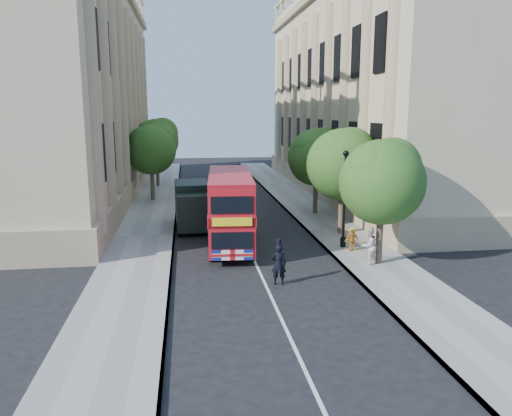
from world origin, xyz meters
name	(u,v)px	position (x,y,z in m)	size (l,w,h in m)	color
ground	(269,293)	(0.00, 0.00, 0.00)	(120.00, 120.00, 0.00)	black
pavement_right	(335,230)	(5.75, 10.00, 0.06)	(3.50, 80.00, 0.12)	gray
pavement_left	(145,236)	(-5.75, 10.00, 0.06)	(3.50, 80.00, 0.12)	gray
building_right	(380,91)	(13.80, 24.00, 9.00)	(12.00, 38.00, 18.00)	tan
building_left	(51,89)	(-13.80, 24.00, 9.00)	(12.00, 38.00, 18.00)	tan
tree_right_near	(383,177)	(5.84, 3.03, 4.25)	(4.00, 4.00, 6.08)	#473828
tree_right_mid	(343,161)	(5.84, 9.03, 4.45)	(4.20, 4.20, 6.37)	#473828
tree_right_far	(317,154)	(5.84, 15.03, 4.31)	(4.00, 4.00, 6.15)	#473828
tree_left_far	(152,147)	(-5.96, 22.03, 4.44)	(4.00, 4.00, 6.30)	#473828
tree_left_back	(157,138)	(-5.96, 30.03, 4.71)	(4.20, 4.20, 6.65)	#473828
lamp_post	(344,203)	(5.00, 6.00, 2.51)	(0.32, 0.32, 5.16)	black
double_decker_bus	(230,207)	(-0.91, 7.61, 2.15)	(2.79, 8.56, 3.89)	#AD0C15
box_van	(193,207)	(-2.89, 11.82, 1.40)	(2.27, 5.10, 2.87)	black
police_constable	(279,264)	(0.56, 1.00, 0.89)	(0.65, 0.42, 1.77)	black
woman_pedestrian	(369,246)	(5.24, 2.85, 1.03)	(0.89, 0.69, 1.82)	white
child_a	(352,240)	(5.22, 5.21, 0.71)	(0.69, 0.29, 1.17)	orange
child_b	(352,239)	(5.31, 5.42, 0.71)	(0.76, 0.44, 1.17)	#EAE550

